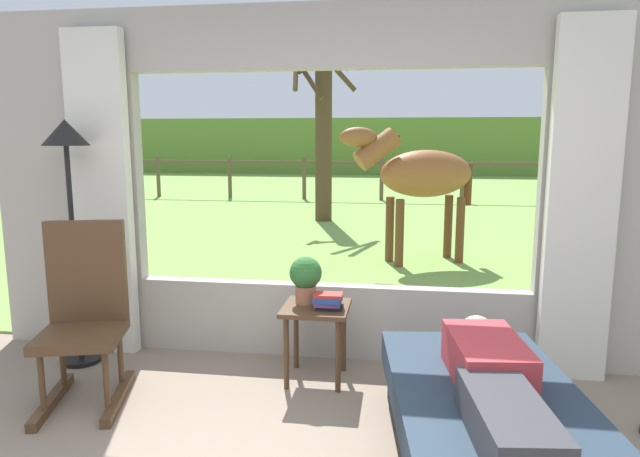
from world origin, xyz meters
name	(u,v)px	position (x,y,z in m)	size (l,w,h in m)	color
back_wall_with_window	(329,191)	(0.00, 2.26, 1.25)	(5.20, 0.12, 2.55)	#ADA599
curtain_panel_left	(102,196)	(-1.69, 2.12, 1.20)	(0.44, 0.10, 2.40)	silver
curtain_panel_right	(581,204)	(1.69, 2.12, 1.20)	(0.44, 0.10, 2.40)	silver
outdoor_pasture_lawn	(382,198)	(0.00, 13.16, 0.01)	(36.00, 21.68, 0.02)	#759E47
distant_hill_ridge	(391,146)	(0.00, 23.00, 1.20)	(36.00, 2.00, 2.40)	olive
recliner_sofa	(488,432)	(0.96, 0.88, 0.22)	(1.09, 1.79, 0.42)	black
reclining_person	(492,377)	(0.96, 0.83, 0.52)	(0.41, 1.44, 0.22)	#B23338
rocking_chair	(85,314)	(-1.42, 1.36, 0.55)	(0.62, 0.78, 1.12)	#4C331E
side_table	(316,319)	(-0.03, 1.82, 0.43)	(0.44, 0.44, 0.52)	#4C331E
potted_plant	(306,277)	(-0.11, 1.88, 0.70)	(0.22, 0.22, 0.32)	#9E6042
book_stack	(328,301)	(0.06, 1.76, 0.57)	(0.20, 0.14, 0.11)	black
floor_lamp_left	(68,169)	(-1.79, 1.87, 1.42)	(0.32, 0.32, 1.76)	black
horse	(420,175)	(0.75, 5.47, 1.16)	(1.78, 1.06, 1.73)	brown
pasture_tree	(323,129)	(-1.00, 8.87, 1.77)	(1.29, 1.13, 3.64)	#4C3823
pasture_fence_line	(382,172)	(0.00, 12.52, 0.74)	(16.10, 0.10, 1.10)	brown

